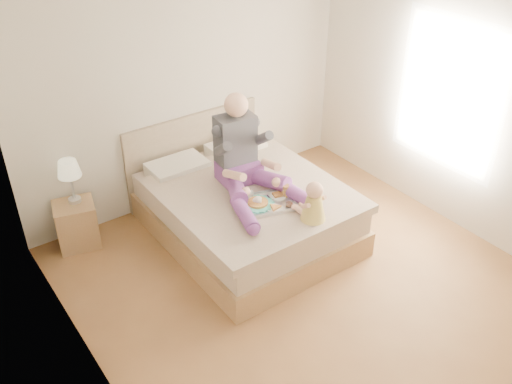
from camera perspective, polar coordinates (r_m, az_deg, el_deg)
room at (r=4.74m, az=6.61°, el=4.97°), size 4.02×4.22×2.71m
bed at (r=6.04m, az=-1.40°, el=-1.42°), size 1.70×2.18×1.00m
nightstand at (r=6.16m, az=-17.48°, el=-3.12°), size 0.48×0.45×0.49m
lamp at (r=5.89m, az=-18.21°, el=2.01°), size 0.23×0.23×0.47m
adult at (r=5.68m, az=-1.06°, el=3.10°), size 0.82×1.20×0.98m
tray at (r=5.52m, az=1.19°, el=-0.91°), size 0.60×0.52×0.15m
baby at (r=5.28m, az=5.71°, el=-1.19°), size 0.26×0.36×0.40m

